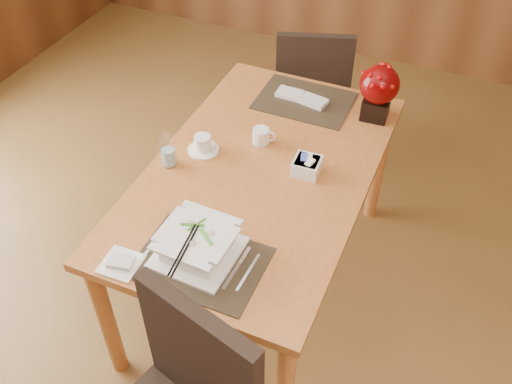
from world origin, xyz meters
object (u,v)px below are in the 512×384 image
at_px(soup_setting, 197,244).
at_px(water_glass, 168,151).
at_px(dining_table, 260,186).
at_px(berry_decor, 379,89).
at_px(bread_plate, 121,264).
at_px(sugar_caddy, 307,166).
at_px(coffee_cup, 203,145).
at_px(far_chair, 312,90).
at_px(creamer_jug, 261,136).

xyz_separation_m(soup_setting, water_glass, (-0.35, 0.40, 0.02)).
xyz_separation_m(dining_table, berry_decor, (0.34, 0.56, 0.25)).
bearing_deg(bread_plate, sugar_caddy, 58.99).
height_order(sugar_caddy, bread_plate, sugar_caddy).
xyz_separation_m(coffee_cup, far_chair, (0.18, 0.99, -0.27)).
relative_size(creamer_jug, far_chair, 0.11).
bearing_deg(dining_table, coffee_cup, 176.48).
bearing_deg(creamer_jug, far_chair, 80.55).
xyz_separation_m(water_glass, creamer_jug, (0.30, 0.29, -0.04)).
distance_m(creamer_jug, far_chair, 0.87).
distance_m(sugar_caddy, far_chair, 1.02).
bearing_deg(bread_plate, creamer_jug, 77.60).
xyz_separation_m(dining_table, bread_plate, (-0.26, -0.67, 0.10)).
relative_size(soup_setting, coffee_cup, 2.12).
bearing_deg(coffee_cup, sugar_caddy, 5.39).
distance_m(berry_decor, far_chair, 0.74).
bearing_deg(dining_table, bread_plate, -110.91).
xyz_separation_m(sugar_caddy, far_chair, (-0.29, 0.94, -0.27)).
xyz_separation_m(coffee_cup, berry_decor, (0.62, 0.54, 0.12)).
height_order(coffee_cup, berry_decor, berry_decor).
bearing_deg(far_chair, bread_plate, 66.46).
xyz_separation_m(water_glass, berry_decor, (0.71, 0.68, 0.08)).
distance_m(soup_setting, coffee_cup, 0.59).
relative_size(creamer_jug, berry_decor, 0.36).
relative_size(coffee_cup, creamer_jug, 1.43).
bearing_deg(creamer_jug, soup_setting, -97.88).
relative_size(sugar_caddy, far_chair, 0.12).
bearing_deg(far_chair, soup_setting, 74.62).
bearing_deg(sugar_caddy, far_chair, 106.88).
bearing_deg(dining_table, sugar_caddy, 18.36).
height_order(water_glass, berry_decor, berry_decor).
relative_size(creamer_jug, sugar_caddy, 0.87).
xyz_separation_m(soup_setting, far_chair, (-0.08, 1.52, -0.29)).
xyz_separation_m(dining_table, coffee_cup, (-0.28, 0.02, 0.13)).
height_order(dining_table, berry_decor, berry_decor).
bearing_deg(coffee_cup, creamer_jug, 36.69).
bearing_deg(sugar_caddy, dining_table, -161.64).
bearing_deg(bread_plate, berry_decor, 63.99).
distance_m(soup_setting, sugar_caddy, 0.62).
distance_m(water_glass, berry_decor, 0.99).
bearing_deg(berry_decor, water_glass, -136.41).
relative_size(soup_setting, berry_decor, 1.10).
height_order(water_glass, sugar_caddy, water_glass).
distance_m(creamer_jug, bread_plate, 0.86).
bearing_deg(coffee_cup, dining_table, -3.52).
relative_size(water_glass, bread_plate, 1.09).
bearing_deg(far_chair, creamer_jug, 73.90).
height_order(creamer_jug, far_chair, far_chair).
bearing_deg(water_glass, coffee_cup, 56.52).
bearing_deg(berry_decor, coffee_cup, -138.96).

